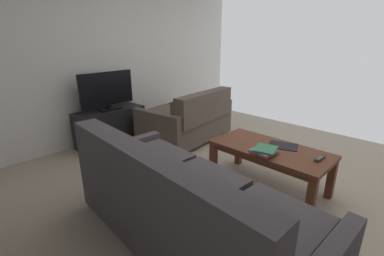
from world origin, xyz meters
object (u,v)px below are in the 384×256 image
at_px(coffee_table, 270,154).
at_px(loose_magazine, 283,146).
at_px(tv_stand, 111,127).
at_px(flat_tv, 107,90).
at_px(loveseat_near, 189,119).
at_px(sofa_main, 182,206).
at_px(tv_remote, 320,159).
at_px(book_stack, 264,151).

height_order(coffee_table, loose_magazine, loose_magazine).
bearing_deg(tv_stand, coffee_table, -166.87).
xyz_separation_m(tv_stand, flat_tv, (-0.00, 0.00, 0.56)).
bearing_deg(loveseat_near, flat_tv, 51.40).
bearing_deg(sofa_main, tv_remote, -109.82).
relative_size(coffee_table, book_stack, 4.43).
bearing_deg(flat_tv, loveseat_near, -128.60).
relative_size(sofa_main, flat_tv, 2.48).
xyz_separation_m(flat_tv, tv_remote, (-2.83, -0.61, -0.36)).
bearing_deg(loveseat_near, coffee_table, 166.64).
xyz_separation_m(sofa_main, coffee_table, (-0.00, -1.27, 0.02)).
bearing_deg(tv_stand, loose_magazine, -164.29).
bearing_deg(flat_tv, book_stack, -171.44).
bearing_deg(book_stack, coffee_table, -79.22).
height_order(tv_stand, tv_remote, tv_stand).
bearing_deg(tv_remote, coffee_table, 7.58).
bearing_deg(book_stack, flat_tv, 8.56).
xyz_separation_m(tv_stand, tv_remote, (-2.83, -0.61, 0.20)).
relative_size(tv_stand, loose_magazine, 3.56).
height_order(loveseat_near, coffee_table, loveseat_near).
bearing_deg(loose_magazine, coffee_table, -50.51).
bearing_deg(coffee_table, sofa_main, 89.90).
relative_size(flat_tv, book_stack, 3.11).
xyz_separation_m(coffee_table, loose_magazine, (-0.07, -0.13, 0.07)).
xyz_separation_m(coffee_table, tv_remote, (-0.48, -0.06, 0.08)).
xyz_separation_m(coffee_table, flat_tv, (2.35, 0.55, 0.44)).
bearing_deg(tv_remote, loveseat_near, -8.68).
height_order(sofa_main, tv_stand, sofa_main).
relative_size(book_stack, loose_magazine, 0.94).
xyz_separation_m(sofa_main, loose_magazine, (-0.08, -1.40, 0.10)).
height_order(loveseat_near, tv_stand, loveseat_near).
height_order(sofa_main, coffee_table, sofa_main).
xyz_separation_m(coffee_table, tv_stand, (2.35, 0.55, -0.12)).
distance_m(sofa_main, loveseat_near, 2.30).
relative_size(tv_remote, loose_magazine, 0.56).
bearing_deg(book_stack, tv_remote, -150.03).
relative_size(coffee_table, loose_magazine, 4.15).
distance_m(flat_tv, book_stack, 2.44).
distance_m(loveseat_near, tv_remote, 2.11).
relative_size(tv_stand, flat_tv, 1.22).
relative_size(loveseat_near, book_stack, 5.44).
bearing_deg(book_stack, loveseat_near, -19.20).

